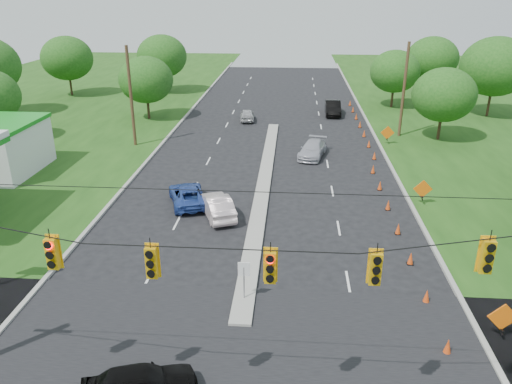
{
  "coord_description": "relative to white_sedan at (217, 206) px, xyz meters",
  "views": [
    {
      "loc": [
        2.04,
        -13.54,
        13.55
      ],
      "look_at": [
        0.05,
        12.61,
        2.8
      ],
      "focal_mm": 35.0,
      "sensor_mm": 36.0,
      "label": 1
    }
  ],
  "objects": [
    {
      "name": "cone_8",
      "position": [
        11.67,
        15.8,
        -0.37
      ],
      "size": [
        0.32,
        0.32,
        0.7
      ],
      "primitive_type": "cone",
      "color": "#D94714",
      "rests_on": "ground"
    },
    {
      "name": "utility_pole_far_right",
      "position": [
        15.13,
        19.8,
        3.78
      ],
      "size": [
        0.28,
        0.28,
        9.0
      ],
      "primitive_type": "cylinder",
      "color": "#422D1C",
      "rests_on": "ground"
    },
    {
      "name": "cone_7",
      "position": [
        11.67,
        12.3,
        -0.37
      ],
      "size": [
        0.32,
        0.32,
        0.7
      ],
      "primitive_type": "cone",
      "color": "#D94714",
      "rests_on": "ground"
    },
    {
      "name": "cone_6",
      "position": [
        11.07,
        8.8,
        -0.37
      ],
      "size": [
        0.32,
        0.32,
        0.7
      ],
      "primitive_type": "cone",
      "color": "#D94714",
      "rests_on": "ground"
    },
    {
      "name": "signal_span",
      "position": [
        2.58,
        -16.2,
        4.25
      ],
      "size": [
        25.6,
        0.32,
        9.0
      ],
      "color": "#422D1C",
      "rests_on": "ground"
    },
    {
      "name": "silver_car_far",
      "position": [
        6.42,
        12.66,
        -0.05
      ],
      "size": [
        2.93,
        4.96,
        1.35
      ],
      "primitive_type": "imported",
      "rotation": [
        0.0,
        0.0,
        -0.24
      ],
      "color": "#ADADB8",
      "rests_on": "ground"
    },
    {
      "name": "median",
      "position": [
        2.63,
        5.8,
        -0.72
      ],
      "size": [
        1.0,
        34.0,
        0.18
      ],
      "primitive_type": "cube",
      "color": "gray",
      "rests_on": "ground"
    },
    {
      "name": "median_sign",
      "position": [
        2.63,
        -9.2,
        0.74
      ],
      "size": [
        0.55,
        0.06,
        2.05
      ],
      "color": "gray",
      "rests_on": "ground"
    },
    {
      "name": "cone_5",
      "position": [
        11.07,
        5.3,
        -0.37
      ],
      "size": [
        0.32,
        0.32,
        0.7
      ],
      "primitive_type": "cone",
      "color": "#D94714",
      "rests_on": "ground"
    },
    {
      "name": "silver_car_oncoming",
      "position": [
        -0.38,
        24.89,
        -0.08
      ],
      "size": [
        1.88,
        3.88,
        1.28
      ],
      "primitive_type": "imported",
      "rotation": [
        0.0,
        0.0,
        3.24
      ],
      "color": "#A9A9AC",
      "rests_on": "ground"
    },
    {
      "name": "cone_10",
      "position": [
        11.67,
        22.8,
        -0.37
      ],
      "size": [
        0.32,
        0.32,
        0.7
      ],
      "primitive_type": "cone",
      "color": "#D94714",
      "rests_on": "ground"
    },
    {
      "name": "tree_10",
      "position": [
        26.63,
        28.8,
        4.86
      ],
      "size": [
        7.56,
        7.56,
        8.82
      ],
      "color": "black",
      "rests_on": "ground"
    },
    {
      "name": "tree_11",
      "position": [
        22.63,
        39.8,
        4.24
      ],
      "size": [
        6.72,
        6.72,
        7.84
      ],
      "color": "black",
      "rests_on": "ground"
    },
    {
      "name": "work_sign_2",
      "position": [
        13.43,
        16.8,
        0.37
      ],
      "size": [
        1.27,
        0.58,
        1.37
      ],
      "color": "black",
      "rests_on": "ground"
    },
    {
      "name": "curb_left",
      "position": [
        -7.47,
        14.8,
        -0.72
      ],
      "size": [
        0.25,
        110.0,
        0.16
      ],
      "primitive_type": "cube",
      "color": "gray",
      "rests_on": "ground"
    },
    {
      "name": "cone_1",
      "position": [
        11.07,
        -8.7,
        -0.37
      ],
      "size": [
        0.32,
        0.32,
        0.7
      ],
      "primitive_type": "cone",
      "color": "#D94714",
      "rests_on": "ground"
    },
    {
      "name": "utility_pole_far_left",
      "position": [
        -9.87,
        14.8,
        3.78
      ],
      "size": [
        0.28,
        0.28,
        9.0
      ],
      "primitive_type": "cylinder",
      "color": "#422D1C",
      "rests_on": "ground"
    },
    {
      "name": "blue_pickup",
      "position": [
        -2.27,
        1.8,
        -0.06
      ],
      "size": [
        3.63,
        5.19,
        1.31
      ],
      "primitive_type": "imported",
      "rotation": [
        0.0,
        0.0,
        3.48
      ],
      "color": "#274293",
      "rests_on": "ground"
    },
    {
      "name": "cone_0",
      "position": [
        11.07,
        -12.2,
        -0.37
      ],
      "size": [
        0.32,
        0.32,
        0.7
      ],
      "primitive_type": "cone",
      "color": "#D94714",
      "rests_on": "ground"
    },
    {
      "name": "curb_right",
      "position": [
        12.73,
        14.8,
        -0.72
      ],
      "size": [
        0.25,
        110.0,
        0.16
      ],
      "primitive_type": "cube",
      "color": "gray",
      "rests_on": "ground"
    },
    {
      "name": "cone_4",
      "position": [
        11.07,
        1.8,
        -0.37
      ],
      "size": [
        0.32,
        0.32,
        0.7
      ],
      "primitive_type": "cone",
      "color": "#D94714",
      "rests_on": "ground"
    },
    {
      "name": "work_sign_0",
      "position": [
        13.43,
        -11.2,
        0.37
      ],
      "size": [
        1.27,
        0.58,
        1.37
      ],
      "color": "black",
      "rests_on": "ground"
    },
    {
      "name": "tree_4",
      "position": [
        -25.37,
        36.8,
        4.24
      ],
      "size": [
        6.72,
        6.72,
        7.84
      ],
      "color": "black",
      "rests_on": "ground"
    },
    {
      "name": "cone_9",
      "position": [
        11.67,
        19.3,
        -0.37
      ],
      "size": [
        0.32,
        0.32,
        0.7
      ],
      "primitive_type": "cone",
      "color": "#D94714",
      "rests_on": "ground"
    },
    {
      "name": "cone_3",
      "position": [
        11.07,
        -1.7,
        -0.37
      ],
      "size": [
        0.32,
        0.32,
        0.7
      ],
      "primitive_type": "cone",
      "color": "#D94714",
      "rests_on": "ground"
    },
    {
      "name": "work_sign_1",
      "position": [
        13.43,
        2.8,
        0.37
      ],
      "size": [
        1.27,
        0.58,
        1.37
      ],
      "color": "black",
      "rests_on": "ground"
    },
    {
      "name": "cone_11",
      "position": [
        11.67,
        26.3,
        -0.37
      ],
      "size": [
        0.32,
        0.32,
        0.7
      ],
      "primitive_type": "cone",
      "color": "#D94714",
      "rests_on": "ground"
    },
    {
      "name": "tree_6",
      "position": [
        -13.37,
        39.8,
        4.24
      ],
      "size": [
        6.72,
        6.72,
        7.84
      ],
      "color": "black",
      "rests_on": "ground"
    },
    {
      "name": "cone_13",
      "position": [
        11.67,
        33.3,
        -0.37
      ],
      "size": [
        0.32,
        0.32,
        0.7
      ],
      "primitive_type": "cone",
      "color": "#D94714",
      "rests_on": "ground"
    },
    {
      "name": "tree_5",
      "position": [
        -11.37,
        24.8,
        3.62
      ],
      "size": [
        5.88,
        5.88,
        6.86
      ],
      "color": "black",
      "rests_on": "ground"
    },
    {
      "name": "tree_12",
      "position": [
        16.63,
        32.8,
        3.62
      ],
      "size": [
        5.88,
        5.88,
        6.86
      ],
      "color": "black",
      "rests_on": "ground"
    },
    {
      "name": "white_sedan",
      "position": [
        0.0,
        0.0,
        0.0
      ],
      "size": [
        3.05,
        4.63,
        1.44
      ],
      "primitive_type": "imported",
      "rotation": [
        0.0,
        0.0,
        3.52
      ],
      "color": "beige",
      "rests_on": "ground"
    },
    {
      "name": "tree_9",
      "position": [
        18.63,
        18.8,
        3.62
      ],
      "size": [
        5.88,
        5.88,
        6.86
      ],
      "color": "black",
      "rests_on": "ground"
    },
    {
      "name": "cone_2",
      "position": [
        11.07,
        -5.2,
        -0.37
      ],
      "size": [
        0.32,
        0.32,
        0.7
      ],
      "primitive_type": "cone",
      "color": "#D94714",
      "rests_on": "ground"
    },
    {
      "name": "dark_car_receding",
      "position": [
        9.19,
        28.38,
        0.08
      ],
      "size": [
        1.76,
        4.87,
        1.6
      ],
      "primitive_type": "imported",
      "rotation": [
        0.0,
        0.0,
        -0.01
      ],
      "color": "black",
      "rests_on": "ground"
    },
    {
      "name": "cone_12",
      "position": [
        11.67,
        29.8,
        -0.37
      ],
      "size": [
        0.32,
        0.32,
        0.7
      ],
      "primitive_type": "cone",
      "color": "#D94714",
      "rests_on": "ground"
    }
  ]
}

